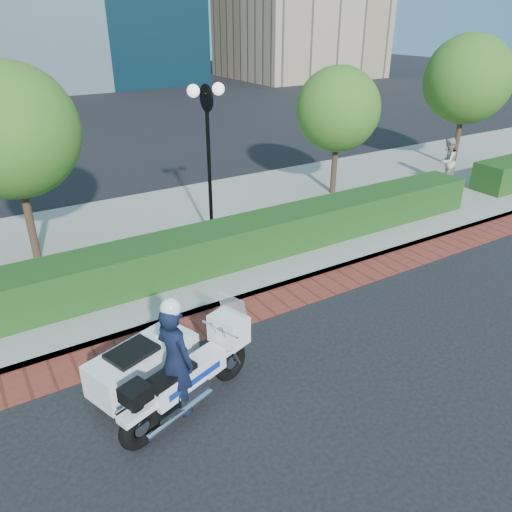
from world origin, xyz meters
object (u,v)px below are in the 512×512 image
lamppost (208,139)px  tree_d (468,79)px  tree_c (338,109)px  police_motorcycle (165,366)px  pedestrian (447,162)px  tree_b (11,131)px

lamppost → tree_d: bearing=6.2°
tree_c → tree_d: bearing=0.0°
tree_c → lamppost: bearing=-166.7°
tree_d → police_motorcycle: size_ratio=1.84×
tree_c → tree_d: (6.50, 0.00, 0.56)m
lamppost → tree_d: tree_d is taller
tree_d → pedestrian: bearing=-148.5°
lamppost → tree_c: (5.50, 1.30, 0.09)m
police_motorcycle → lamppost: bearing=37.2°
lamppost → pedestrian: (9.67, -0.13, -1.95)m
lamppost → pedestrian: size_ratio=2.44×
tree_d → lamppost: bearing=-173.8°
tree_d → police_motorcycle: bearing=-156.6°
lamppost → pedestrian: bearing=-0.8°
police_motorcycle → pedestrian: (13.30, 5.33, 0.25)m
tree_b → pedestrian: tree_b is taller
tree_d → police_motorcycle: tree_d is taller
tree_d → police_motorcycle: (-15.63, -6.76, -2.85)m
tree_d → pedestrian: (-2.33, -1.43, -2.60)m
tree_d → tree_c: bearing=-180.0°
lamppost → tree_d: 12.09m
tree_b → pedestrian: bearing=-5.8°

